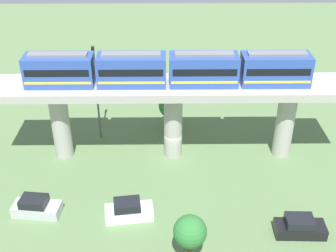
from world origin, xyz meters
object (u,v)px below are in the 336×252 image
(parked_car_white, at_px, (129,211))
(signal_post, at_px, (97,90))
(train, at_px, (168,70))
(parked_car_black, at_px, (300,227))
(tree_far_corner, at_px, (171,106))
(tree_mid_lot, at_px, (266,76))
(tree_near_viaduct, at_px, (190,232))
(parked_car_silver, at_px, (36,207))

(parked_car_white, distance_m, signal_post, 14.79)
(train, xyz_separation_m, signal_post, (3.40, 7.62, -3.86))
(parked_car_black, bearing_deg, signal_post, 52.22)
(parked_car_white, relative_size, tree_far_corner, 0.96)
(tree_mid_lot, bearing_deg, tree_near_viaduct, 157.56)
(train, relative_size, signal_post, 2.51)
(signal_post, bearing_deg, parked_car_silver, 161.82)
(parked_car_white, height_order, parked_car_silver, same)
(train, bearing_deg, tree_far_corner, -4.46)
(parked_car_white, bearing_deg, train, -27.25)
(signal_post, bearing_deg, parked_car_white, -162.84)
(train, bearing_deg, signal_post, 65.96)
(parked_car_white, height_order, tree_far_corner, tree_far_corner)
(train, height_order, parked_car_black, train)
(parked_car_black, bearing_deg, tree_near_viaduct, 108.25)
(tree_far_corner, bearing_deg, parked_car_black, -148.19)
(parked_car_white, relative_size, parked_car_black, 1.03)
(parked_car_silver, bearing_deg, tree_near_viaduct, -105.70)
(parked_car_white, height_order, parked_car_black, same)
(parked_car_silver, height_order, signal_post, signal_post)
(train, distance_m, signal_post, 9.20)
(parked_car_white, distance_m, parked_car_black, 14.65)
(train, relative_size, parked_car_black, 6.45)
(parked_car_black, relative_size, tree_far_corner, 0.93)
(parked_car_white, bearing_deg, parked_car_black, -106.03)
(parked_car_white, xyz_separation_m, signal_post, (13.22, 4.08, 5.25))
(tree_mid_lot, relative_size, signal_post, 0.42)
(tree_mid_lot, distance_m, signal_post, 22.90)
(parked_car_white, xyz_separation_m, parked_car_silver, (0.55, 8.24, 0.00))
(train, relative_size, tree_mid_lot, 6.03)
(parked_car_white, bearing_deg, tree_far_corner, -22.27)
(train, bearing_deg, parked_car_white, 160.16)
(parked_car_white, distance_m, parked_car_silver, 8.26)
(parked_car_black, relative_size, tree_mid_lot, 0.94)
(train, distance_m, parked_car_black, 18.63)
(tree_near_viaduct, bearing_deg, parked_car_black, -73.68)
(parked_car_black, distance_m, tree_near_viaduct, 10.08)
(parked_car_white, height_order, tree_mid_lot, tree_mid_lot)
(parked_car_silver, bearing_deg, parked_car_black, -90.10)
(parked_car_black, xyz_separation_m, tree_far_corner, (17.01, 10.55, 2.43))
(tree_near_viaduct, height_order, tree_far_corner, tree_far_corner)
(parked_car_black, relative_size, parked_car_silver, 0.97)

